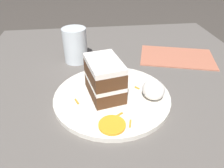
{
  "coord_description": "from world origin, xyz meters",
  "views": [
    {
      "loc": [
        -0.48,
        0.09,
        0.37
      ],
      "look_at": [
        -0.04,
        0.03,
        0.07
      ],
      "focal_mm": 35.0,
      "sensor_mm": 36.0,
      "label": 1
    }
  ],
  "objects_px": {
    "orange_garnish": "(112,125)",
    "cream_dollop": "(153,90)",
    "drinking_glass": "(75,47)",
    "plate": "(112,97)",
    "cake_slice": "(105,78)",
    "menu_card": "(177,57)"
  },
  "relations": [
    {
      "from": "orange_garnish",
      "to": "plate",
      "type": "bearing_deg",
      "value": -6.92
    },
    {
      "from": "orange_garnish",
      "to": "menu_card",
      "type": "bearing_deg",
      "value": -39.99
    },
    {
      "from": "plate",
      "to": "cream_dollop",
      "type": "bearing_deg",
      "value": -102.36
    },
    {
      "from": "cream_dollop",
      "to": "orange_garnish",
      "type": "xyz_separation_m",
      "value": [
        -0.09,
        0.11,
        -0.02
      ]
    },
    {
      "from": "plate",
      "to": "orange_garnish",
      "type": "height_order",
      "value": "orange_garnish"
    },
    {
      "from": "cream_dollop",
      "to": "orange_garnish",
      "type": "distance_m",
      "value": 0.14
    },
    {
      "from": "cake_slice",
      "to": "cream_dollop",
      "type": "xyz_separation_m",
      "value": [
        -0.03,
        -0.12,
        -0.02
      ]
    },
    {
      "from": "cream_dollop",
      "to": "drinking_glass",
      "type": "distance_m",
      "value": 0.31
    },
    {
      "from": "drinking_glass",
      "to": "plate",
      "type": "bearing_deg",
      "value": -157.63
    },
    {
      "from": "cream_dollop",
      "to": "menu_card",
      "type": "height_order",
      "value": "cream_dollop"
    },
    {
      "from": "cake_slice",
      "to": "drinking_glass",
      "type": "xyz_separation_m",
      "value": [
        0.22,
        0.07,
        -0.01
      ]
    },
    {
      "from": "cake_slice",
      "to": "menu_card",
      "type": "relative_size",
      "value": 0.52
    },
    {
      "from": "cream_dollop",
      "to": "orange_garnish",
      "type": "height_order",
      "value": "cream_dollop"
    },
    {
      "from": "menu_card",
      "to": "cream_dollop",
      "type": "bearing_deg",
      "value": 162.4
    },
    {
      "from": "plate",
      "to": "menu_card",
      "type": "bearing_deg",
      "value": -50.65
    },
    {
      "from": "plate",
      "to": "cake_slice",
      "type": "bearing_deg",
      "value": 69.42
    },
    {
      "from": "cake_slice",
      "to": "menu_card",
      "type": "distance_m",
      "value": 0.34
    },
    {
      "from": "menu_card",
      "to": "drinking_glass",
      "type": "bearing_deg",
      "value": 102.92
    },
    {
      "from": "plate",
      "to": "cream_dollop",
      "type": "distance_m",
      "value": 0.11
    },
    {
      "from": "cream_dollop",
      "to": "plate",
      "type": "bearing_deg",
      "value": 77.64
    },
    {
      "from": "plate",
      "to": "cream_dollop",
      "type": "xyz_separation_m",
      "value": [
        -0.02,
        -0.1,
        0.03
      ]
    },
    {
      "from": "orange_garnish",
      "to": "cream_dollop",
      "type": "bearing_deg",
      "value": -52.1
    }
  ]
}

